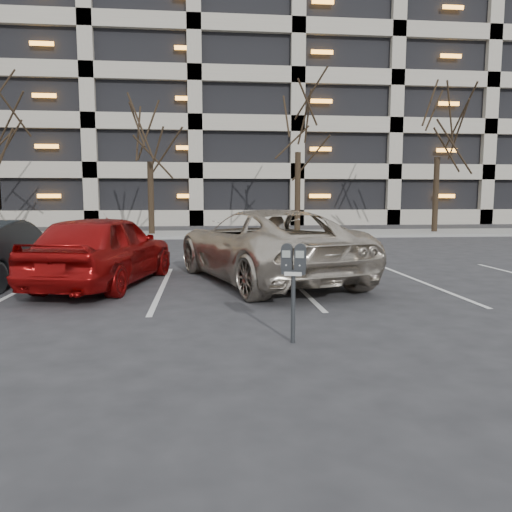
% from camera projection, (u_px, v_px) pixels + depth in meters
% --- Properties ---
extents(ground, '(140.00, 140.00, 0.00)m').
position_uv_depth(ground, '(238.00, 311.00, 8.16)').
color(ground, '#28282B').
rests_on(ground, ground).
extents(sidewalk, '(80.00, 4.00, 0.12)m').
position_uv_depth(sidewalk, '(215.00, 234.00, 23.96)').
color(sidewalk, gray).
rests_on(sidewalk, ground).
extents(stall_lines, '(16.90, 5.20, 0.00)m').
position_uv_depth(stall_lines, '(162.00, 287.00, 10.29)').
color(stall_lines, silver).
rests_on(stall_lines, ground).
extents(parking_garage, '(52.00, 20.00, 19.00)m').
position_uv_depth(parking_garage, '(353.00, 108.00, 41.72)').
color(parking_garage, black).
rests_on(parking_garage, ground).
extents(tree_b, '(3.40, 3.40, 7.73)m').
position_uv_depth(tree_b, '(149.00, 115.00, 22.99)').
color(tree_b, black).
rests_on(tree_b, ground).
extents(tree_c, '(3.89, 3.89, 8.84)m').
position_uv_depth(tree_c, '(298.00, 100.00, 23.62)').
color(tree_c, black).
rests_on(tree_c, ground).
extents(tree_d, '(3.71, 3.71, 8.43)m').
position_uv_depth(tree_d, '(439.00, 110.00, 24.37)').
color(tree_d, black).
rests_on(tree_d, ground).
extents(parking_meter, '(0.34, 0.21, 1.25)m').
position_uv_depth(parking_meter, '(293.00, 269.00, 6.29)').
color(parking_meter, black).
rests_on(parking_meter, ground).
extents(suv_silver, '(4.23, 6.23, 1.59)m').
position_uv_depth(suv_silver, '(265.00, 245.00, 11.07)').
color(suv_silver, beige).
rests_on(suv_silver, ground).
extents(car_red, '(2.78, 4.78, 1.53)m').
position_uv_depth(car_red, '(104.00, 249.00, 10.42)').
color(car_red, '#9A0E0E').
rests_on(car_red, ground).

